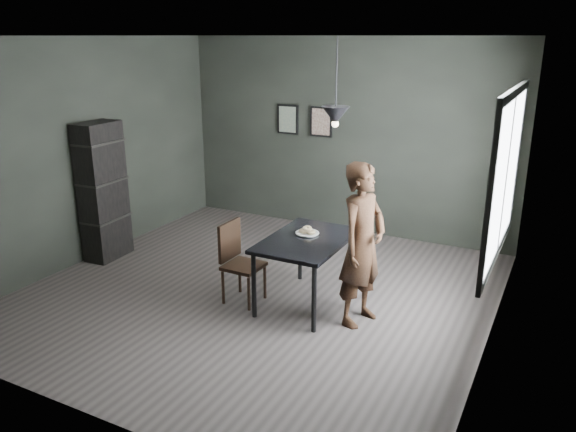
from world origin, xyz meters
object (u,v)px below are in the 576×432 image
at_px(woman, 362,245).
at_px(pendant_lamp, 335,115).
at_px(wood_chair, 237,257).
at_px(shelf_unit, 103,192).
at_px(cafe_table, 307,245).
at_px(white_plate, 307,234).

xyz_separation_m(woman, pendant_lamp, (-0.41, 0.21, 1.22)).
height_order(woman, wood_chair, woman).
bearing_deg(wood_chair, shelf_unit, 173.48).
distance_m(woman, shelf_unit, 3.58).
bearing_deg(woman, cafe_table, 94.60).
relative_size(white_plate, wood_chair, 0.26).
bearing_deg(shelf_unit, pendant_lamp, -2.03).
relative_size(cafe_table, shelf_unit, 0.67).
bearing_deg(cafe_table, white_plate, 113.52).
distance_m(white_plate, wood_chair, 0.80).
xyz_separation_m(cafe_table, pendant_lamp, (0.25, 0.10, 1.38)).
distance_m(cafe_table, woman, 0.69).
relative_size(woman, wood_chair, 1.86).
relative_size(wood_chair, shelf_unit, 0.50).
distance_m(woman, pendant_lamp, 1.30).
distance_m(shelf_unit, pendant_lamp, 3.38).
bearing_deg(pendant_lamp, cafe_table, -158.20).
height_order(white_plate, wood_chair, wood_chair).
xyz_separation_m(wood_chair, shelf_unit, (-2.21, 0.30, 0.38)).
relative_size(cafe_table, wood_chair, 1.34).
height_order(cafe_table, wood_chair, wood_chair).
bearing_deg(pendant_lamp, wood_chair, -158.86).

